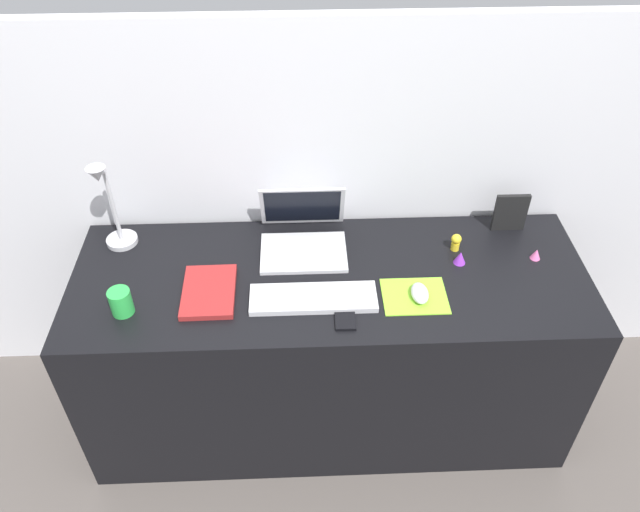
# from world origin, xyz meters

# --- Properties ---
(ground_plane) EXTENTS (6.00, 6.00, 0.00)m
(ground_plane) POSITION_xyz_m (0.00, 0.00, 0.00)
(ground_plane) COLOR #59514C
(back_wall) EXTENTS (2.96, 0.05, 1.49)m
(back_wall) POSITION_xyz_m (0.00, 0.35, 0.75)
(back_wall) COLOR silver
(back_wall) RESTS_ON ground_plane
(desk) EXTENTS (1.76, 0.63, 0.74)m
(desk) POSITION_xyz_m (0.00, 0.00, 0.37)
(desk) COLOR black
(desk) RESTS_ON ground_plane
(laptop) EXTENTS (0.30, 0.28, 0.20)m
(laptop) POSITION_xyz_m (-0.09, 0.18, 0.79)
(laptop) COLOR silver
(laptop) RESTS_ON desk
(keyboard) EXTENTS (0.41, 0.13, 0.02)m
(keyboard) POSITION_xyz_m (-0.06, -0.11, 0.75)
(keyboard) COLOR silver
(keyboard) RESTS_ON desk
(mousepad) EXTENTS (0.21, 0.17, 0.00)m
(mousepad) POSITION_xyz_m (0.27, -0.11, 0.74)
(mousepad) COLOR #8CDB33
(mousepad) RESTS_ON desk
(mouse) EXTENTS (0.06, 0.10, 0.03)m
(mouse) POSITION_xyz_m (0.28, -0.12, 0.76)
(mouse) COLOR silver
(mouse) RESTS_ON mousepad
(cell_phone) EXTENTS (0.07, 0.13, 0.01)m
(cell_phone) POSITION_xyz_m (0.04, -0.19, 0.74)
(cell_phone) COLOR black
(cell_phone) RESTS_ON desk
(desk_lamp) EXTENTS (0.11, 0.15, 0.36)m
(desk_lamp) POSITION_xyz_m (-0.74, 0.18, 0.91)
(desk_lamp) COLOR #B7B7BC
(desk_lamp) RESTS_ON desk
(notebook_pad) EXTENTS (0.17, 0.24, 0.02)m
(notebook_pad) POSITION_xyz_m (-0.40, -0.07, 0.75)
(notebook_pad) COLOR maroon
(notebook_pad) RESTS_ON desk
(picture_frame) EXTENTS (0.12, 0.02, 0.15)m
(picture_frame) POSITION_xyz_m (0.66, 0.23, 0.81)
(picture_frame) COLOR black
(picture_frame) RESTS_ON desk
(coffee_mug) EXTENTS (0.07, 0.07, 0.09)m
(coffee_mug) POSITION_xyz_m (-0.67, -0.14, 0.78)
(coffee_mug) COLOR green
(coffee_mug) RESTS_ON desk
(toy_figurine_yellow) EXTENTS (0.04, 0.04, 0.07)m
(toy_figurine_yellow) POSITION_xyz_m (0.45, 0.12, 0.78)
(toy_figurine_yellow) COLOR yellow
(toy_figurine_yellow) RESTS_ON desk
(toy_figurine_pink) EXTENTS (0.04, 0.04, 0.04)m
(toy_figurine_pink) POSITION_xyz_m (0.72, 0.06, 0.76)
(toy_figurine_pink) COLOR pink
(toy_figurine_pink) RESTS_ON desk
(toy_figurine_purple) EXTENTS (0.04, 0.04, 0.05)m
(toy_figurine_purple) POSITION_xyz_m (0.45, 0.05, 0.76)
(toy_figurine_purple) COLOR purple
(toy_figurine_purple) RESTS_ON desk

